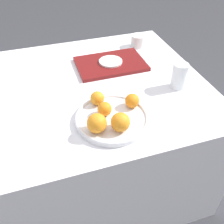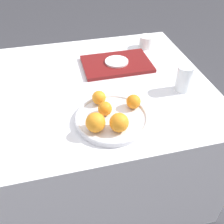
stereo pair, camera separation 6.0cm
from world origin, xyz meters
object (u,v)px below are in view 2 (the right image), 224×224
at_px(orange_2, 133,102).
at_px(side_plate, 117,62).
at_px(water_glass, 184,79).
at_px(fruit_platter, 112,118).
at_px(orange_0, 105,109).
at_px(orange_3, 99,98).
at_px(orange_4, 95,122).
at_px(orange_1, 119,123).
at_px(serving_tray, 117,64).
at_px(cup_1, 146,42).

relative_size(orange_2, side_plate, 0.49).
distance_m(orange_2, water_glass, 0.30).
distance_m(fruit_platter, orange_2, 0.12).
bearing_deg(orange_0, orange_3, 96.32).
relative_size(orange_4, side_plate, 0.61).
bearing_deg(side_plate, orange_2, -94.24).
bearing_deg(orange_3, side_plate, 63.08).
height_order(orange_0, orange_1, orange_1).
distance_m(orange_2, orange_4, 0.21).
bearing_deg(orange_2, water_glass, 18.70).
relative_size(orange_0, side_plate, 0.47).
bearing_deg(serving_tray, orange_2, -94.24).
xyz_separation_m(orange_1, side_plate, (0.13, 0.52, -0.03)).
xyz_separation_m(orange_0, orange_2, (0.13, 0.01, 0.00)).
xyz_separation_m(orange_3, side_plate, (0.17, 0.34, -0.03)).
relative_size(fruit_platter, orange_2, 4.99).
bearing_deg(orange_2, fruit_platter, -157.75).
distance_m(orange_1, orange_2, 0.16).
bearing_deg(orange_1, serving_tray, 76.24).
height_order(orange_0, side_plate, orange_0).
bearing_deg(water_glass, orange_2, -161.30).
bearing_deg(orange_1, side_plate, 76.24).
height_order(orange_3, serving_tray, orange_3).
bearing_deg(orange_4, side_plate, 66.47).
distance_m(water_glass, serving_tray, 0.40).
height_order(orange_0, serving_tray, orange_0).
xyz_separation_m(fruit_platter, orange_0, (-0.02, 0.03, 0.04)).
height_order(water_glass, serving_tray, water_glass).
relative_size(orange_2, cup_1, 0.71).
xyz_separation_m(fruit_platter, orange_3, (-0.03, 0.11, 0.04)).
bearing_deg(fruit_platter, orange_4, -145.01).
relative_size(orange_2, serving_tray, 0.17).
relative_size(orange_4, cup_1, 0.90).
bearing_deg(fruit_platter, orange_1, -83.18).
bearing_deg(orange_0, water_glass, 14.95).
bearing_deg(side_plate, serving_tray, 0.00).
relative_size(serving_tray, cup_1, 4.25).
relative_size(orange_1, orange_3, 1.25).
distance_m(orange_0, orange_3, 0.08).
relative_size(fruit_platter, water_glass, 2.44).
distance_m(fruit_platter, orange_0, 0.05).
bearing_deg(water_glass, serving_tray, 129.69).
bearing_deg(serving_tray, side_plate, 0.00).
height_order(serving_tray, cup_1, cup_1).
bearing_deg(orange_0, orange_4, -123.69).
distance_m(orange_0, cup_1, 0.71).
height_order(fruit_platter, orange_4, orange_4).
xyz_separation_m(serving_tray, cup_1, (0.24, 0.17, 0.03)).
xyz_separation_m(orange_0, side_plate, (0.16, 0.42, -0.02)).
relative_size(water_glass, side_plate, 0.99).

